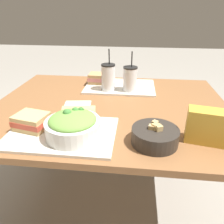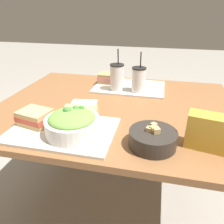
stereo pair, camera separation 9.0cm
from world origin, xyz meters
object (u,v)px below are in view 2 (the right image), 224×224
soup_bowl (153,138)px  chip_bag (208,132)px  salad_bowl (72,123)px  drink_cup_dark (117,78)px  sandwich_near (35,117)px  sandwich_far (109,78)px  baguette_near (82,112)px  napkin_folded (84,103)px  drink_cup_red (139,80)px

soup_bowl → chip_bag: (0.20, 0.03, 0.03)m
salad_bowl → soup_bowl: salad_bowl is taller
drink_cup_dark → sandwich_near: bearing=-117.8°
sandwich_near → sandwich_far: 0.65m
drink_cup_dark → baguette_near: bearing=-100.9°
salad_bowl → drink_cup_dark: drink_cup_dark is taller
baguette_near → napkin_folded: (-0.06, 0.19, -0.05)m
chip_bag → napkin_folded: 0.66m
chip_bag → baguette_near: bearing=-179.2°
sandwich_far → chip_bag: chip_bag is taller
sandwich_near → baguette_near: (0.19, 0.09, 0.00)m
sandwich_far → drink_cup_dark: bearing=-54.8°
baguette_near → napkin_folded: 0.20m
chip_bag → drink_cup_dark: bearing=143.1°
soup_bowl → napkin_folded: soup_bowl is taller
sandwich_near → drink_cup_dark: drink_cup_dark is taller
baguette_near → drink_cup_dark: (0.08, 0.41, 0.04)m
baguette_near → napkin_folded: bearing=10.5°
sandwich_far → drink_cup_red: (0.21, -0.12, 0.04)m
sandwich_far → soup_bowl: bearing=-60.8°
sandwich_far → drink_cup_dark: 0.15m
chip_bag → drink_cup_red: bearing=133.5°
drink_cup_dark → drink_cup_red: size_ratio=1.05×
napkin_folded → sandwich_far: bearing=79.8°
drink_cup_red → drink_cup_dark: bearing=180.0°
soup_bowl → chip_bag: bearing=9.7°
sandwich_near → napkin_folded: size_ratio=1.02×
soup_bowl → baguette_near: soup_bowl is taller
salad_bowl → soup_bowl: size_ratio=1.21×
salad_bowl → napkin_folded: salad_bowl is taller
soup_bowl → drink_cup_red: (-0.12, 0.54, 0.05)m
soup_bowl → napkin_folded: size_ratio=1.19×
chip_bag → napkin_folded: bearing=165.5°
baguette_near → sandwich_far: (-0.00, 0.53, -0.00)m
drink_cup_dark → napkin_folded: 0.27m
drink_cup_red → napkin_folded: size_ratio=1.56×
drink_cup_dark → sandwich_far: bearing=122.3°
baguette_near → sandwich_far: bearing=-7.7°
soup_bowl → drink_cup_red: size_ratio=0.76×
drink_cup_red → chip_bag: 0.60m
soup_bowl → drink_cup_red: 0.55m
sandwich_far → chip_bag: (0.53, -0.63, 0.02)m
baguette_near → sandwich_near: bearing=109.1°
chip_bag → sandwich_near: bearing=-169.0°
soup_bowl → salad_bowl: bearing=-179.9°
sandwich_far → napkin_folded: bearing=-97.4°
salad_bowl → baguette_near: 0.13m
baguette_near → drink_cup_red: (0.21, 0.41, 0.04)m
drink_cup_dark → drink_cup_red: (0.13, -0.00, -0.01)m
sandwich_far → napkin_folded: 0.35m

